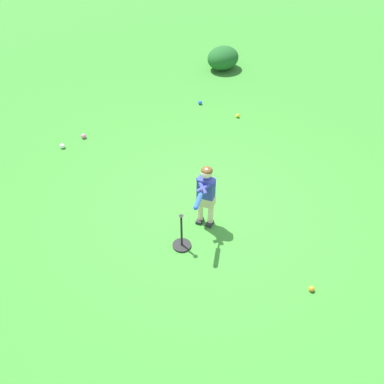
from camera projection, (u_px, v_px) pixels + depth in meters
ground_plane at (207, 210)px, 7.03m from camera, size 40.00×40.00×0.00m
child_batter at (205, 192)px, 6.37m from camera, size 0.70×0.51×1.08m
play_ball_center_lawn at (84, 136)px, 8.66m from camera, size 0.10×0.10×0.10m
play_ball_midfield at (238, 116)px, 9.30m from camera, size 0.09×0.09×0.09m
play_ball_near_batter at (62, 146)px, 8.39m from camera, size 0.10×0.10×0.10m
play_ball_by_bucket at (312, 289)px, 5.77m from camera, size 0.08×0.08×0.08m
play_ball_behind_batter at (200, 103)px, 9.75m from camera, size 0.09×0.09×0.09m
batting_tee at (182, 241)px, 6.36m from camera, size 0.28×0.28×0.62m
shrub_left_background at (223, 58)px, 11.05m from camera, size 0.87×0.74×0.58m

